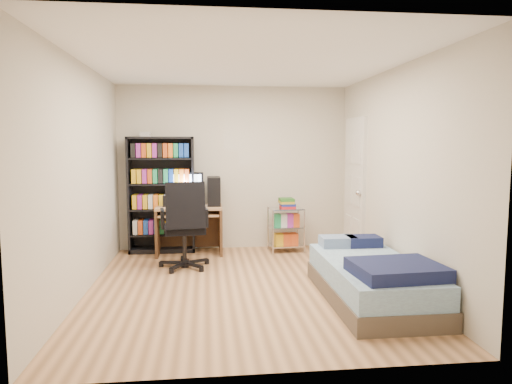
{
  "coord_description": "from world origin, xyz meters",
  "views": [
    {
      "loc": [
        -0.43,
        -5.05,
        1.62
      ],
      "look_at": [
        0.17,
        0.4,
        1.04
      ],
      "focal_mm": 32.0,
      "sensor_mm": 36.0,
      "label": 1
    }
  ],
  "objects": [
    {
      "name": "door",
      "position": [
        1.72,
        1.35,
        1.0
      ],
      "size": [
        0.12,
        0.8,
        2.0
      ],
      "color": "silver",
      "rests_on": "room"
    },
    {
      "name": "room",
      "position": [
        0.0,
        0.0,
        1.25
      ],
      "size": [
        3.58,
        4.08,
        2.58
      ],
      "color": "tan",
      "rests_on": "ground"
    },
    {
      "name": "wire_cart",
      "position": [
        0.77,
        1.66,
        0.53
      ],
      "size": [
        0.53,
        0.4,
        0.81
      ],
      "rotation": [
        0.0,
        0.0,
        0.09
      ],
      "color": "silver",
      "rests_on": "room"
    },
    {
      "name": "bed",
      "position": [
        1.27,
        -0.62,
        0.23
      ],
      "size": [
        0.93,
        1.85,
        0.53
      ],
      "color": "#4F453A",
      "rests_on": "room"
    },
    {
      "name": "office_chair",
      "position": [
        -0.71,
        0.86,
        0.37
      ],
      "size": [
        0.76,
        0.76,
        1.15
      ],
      "rotation": [
        0.0,
        0.0,
        0.13
      ],
      "color": "black",
      "rests_on": "room"
    },
    {
      "name": "media_shelf",
      "position": [
        -1.09,
        1.84,
        0.89
      ],
      "size": [
        0.97,
        0.32,
        1.8
      ],
      "color": "black",
      "rests_on": "room"
    },
    {
      "name": "computer_desk",
      "position": [
        -0.58,
        1.69,
        0.65
      ],
      "size": [
        0.96,
        0.55,
        1.2
      ],
      "color": "tan",
      "rests_on": "room"
    }
  ]
}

